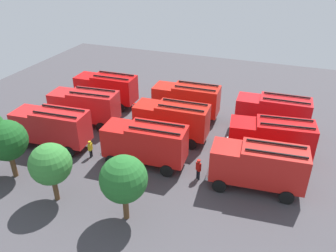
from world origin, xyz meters
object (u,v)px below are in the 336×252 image
Objects in this scene: fire_truck_1 at (186,99)px; fire_truck_6 at (258,165)px; tree_1 at (50,164)px; fire_truck_4 at (172,119)px; tree_0 at (124,179)px; firefighter_2 at (198,168)px; tree_2 at (7,141)px; traffic_cone_1 at (186,105)px; firefighter_0 at (90,148)px; firefighter_1 at (135,110)px; fire_truck_2 at (107,88)px; fire_truck_0 at (273,112)px; fire_truck_7 at (145,142)px; fire_truck_3 at (271,138)px; fire_truck_8 at (52,126)px; traffic_cone_0 at (137,181)px; fire_truck_5 at (85,105)px.

fire_truck_1 is 0.98× the size of fire_truck_6.
fire_truck_6 is 1.57× the size of tree_1.
tree_0 is at bearing 91.73° from fire_truck_4.
firefighter_2 is 0.36× the size of tree_2.
traffic_cone_1 is (4.96, -12.30, -0.67)m from firefighter_2.
fire_truck_6 reaches higher than firefighter_0.
firefighter_1 is 12.36m from firefighter_2.
tree_0 reaches higher than fire_truck_4.
fire_truck_2 is 9.35m from traffic_cone_1.
fire_truck_7 is (9.53, 9.60, 0.00)m from fire_truck_0.
fire_truck_1 is at bearing -123.71° from tree_2.
fire_truck_3 is 15.76m from firefighter_0.
firefighter_0 is (5.59, 10.38, -1.26)m from fire_truck_1.
tree_0 is 1.06× the size of tree_1.
fire_truck_0 is 9.65m from fire_truck_6.
fire_truck_2 is at bearing -94.89° from fire_truck_8.
fire_truck_7 is at bearing 178.52° from fire_truck_8.
firefighter_0 is at bearing -133.91° from tree_2.
tree_0 reaches higher than traffic_cone_0.
fire_truck_8 is at bearing 26.54° from fire_truck_0.
fire_truck_5 is at bearing -0.25° from fire_truck_4.
fire_truck_1 is 0.98× the size of fire_truck_5.
fire_truck_0 reaches higher than traffic_cone_0.
fire_truck_2 is 0.99× the size of fire_truck_7.
firefighter_1 is at bearing -148.85° from fire_truck_5.
fire_truck_1 and fire_truck_5 have the same top height.
tree_0 is 0.99× the size of tree_2.
fire_truck_6 is (-8.71, 9.64, 0.00)m from fire_truck_1.
fire_truck_1 is at bearing 53.40° from firefighter_1.
tree_0 is (7.96, 6.40, 1.18)m from fire_truck_6.
fire_truck_8 is 5.09m from tree_2.
fire_truck_7 is 8.86m from firefighter_1.
fire_truck_0 reaches higher than firefighter_0.
traffic_cone_0 is (9.01, 12.55, -1.78)m from fire_truck_0.
fire_truck_5 is at bearing -30.37° from fire_truck_7.
firefighter_1 is (13.89, -7.54, -1.18)m from fire_truck_6.
fire_truck_5 and fire_truck_8 have the same top height.
tree_2 reaches higher than fire_truck_8.
fire_truck_0 is 11.23m from firefighter_2.
fire_truck_6 is 9.42m from traffic_cone_0.
tree_1 is (-0.21, 14.00, 2.18)m from firefighter_1.
fire_truck_3 is at bearing 91.70° from fire_truck_0.
fire_truck_0 is at bearing -152.47° from fire_truck_4.
fire_truck_6 is 4.04× the size of firefighter_2.
fire_truck_0 is at bearing 178.56° from fire_truck_1.
fire_truck_4 is 0.99× the size of fire_truck_6.
traffic_cone_1 is at bearing -87.43° from traffic_cone_0.
fire_truck_6 is at bearing 2.77° from firefighter_1.
fire_truck_3 is 21.55m from tree_2.
fire_truck_5 is at bearing -47.25° from tree_0.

